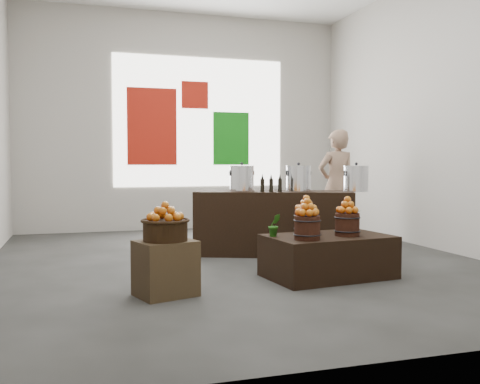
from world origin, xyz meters
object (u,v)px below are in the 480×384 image
object	(u,v)px
display_table	(328,256)
counter	(273,223)
wicker_basket	(165,231)
stock_pot_left	(242,179)
crate	(166,268)
stock_pot_center	(298,179)
stock_pot_right	(356,179)
shopper	(337,185)

from	to	relation	value
display_table	counter	xyz separation A→B (m)	(-0.06, 1.54, 0.20)
wicker_basket	stock_pot_left	xyz separation A→B (m)	(1.36, 1.99, 0.41)
display_table	stock_pot_left	distance (m)	1.93
crate	display_table	xyz separation A→B (m)	(1.82, 0.29, -0.03)
display_table	counter	size ratio (longest dim) A/B	0.63
wicker_basket	display_table	bearing A→B (deg)	9.12
crate	display_table	distance (m)	1.84
stock_pot_center	stock_pot_right	bearing A→B (deg)	-21.48
display_table	stock_pot_center	size ratio (longest dim) A/B	4.06
counter	wicker_basket	bearing A→B (deg)	-112.32
display_table	stock_pot_right	bearing A→B (deg)	42.82
stock_pot_left	shopper	xyz separation A→B (m)	(1.86, 0.85, -0.14)
stock_pot_left	stock_pot_center	size ratio (longest dim) A/B	1.00
crate	stock_pot_left	world-z (taller)	stock_pot_left
display_table	stock_pot_right	world-z (taller)	stock_pot_right
stock_pot_center	shopper	xyz separation A→B (m)	(1.15, 1.13, -0.14)
counter	stock_pot_left	xyz separation A→B (m)	(-0.40, 0.16, 0.59)
stock_pot_left	stock_pot_right	size ratio (longest dim) A/B	1.00
wicker_basket	stock_pot_right	bearing A→B (deg)	27.22
stock_pot_center	display_table	bearing A→B (deg)	-100.08
wicker_basket	counter	size ratio (longest dim) A/B	0.20
stock_pot_right	counter	bearing A→B (deg)	158.52
counter	crate	bearing A→B (deg)	-112.32
stock_pot_center	shopper	distance (m)	1.62
wicker_basket	stock_pot_right	xyz separation A→B (m)	(2.78, 1.43, 0.41)
display_table	stock_pot_left	xyz separation A→B (m)	(-0.46, 1.70, 0.79)
display_table	stock_pot_left	world-z (taller)	stock_pot_left
stock_pot_center	shopper	size ratio (longest dim) A/B	0.18
crate	stock_pot_left	size ratio (longest dim) A/B	1.60
counter	stock_pot_right	xyz separation A→B (m)	(1.02, -0.40, 0.59)
stock_pot_center	stock_pot_right	distance (m)	0.76
stock_pot_left	counter	bearing A→B (deg)	-21.48
crate	stock_pot_right	distance (m)	3.22
crate	wicker_basket	xyz separation A→B (m)	(0.00, 0.00, 0.35)
crate	counter	size ratio (longest dim) A/B	0.25
crate	stock_pot_right	xyz separation A→B (m)	(2.78, 1.43, 0.76)
shopper	counter	bearing A→B (deg)	31.41
counter	stock_pot_center	size ratio (longest dim) A/B	6.47
wicker_basket	shopper	distance (m)	4.30
crate	stock_pot_right	world-z (taller)	stock_pot_right
counter	stock_pot_right	size ratio (longest dim) A/B	6.47
display_table	shopper	size ratio (longest dim) A/B	0.74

